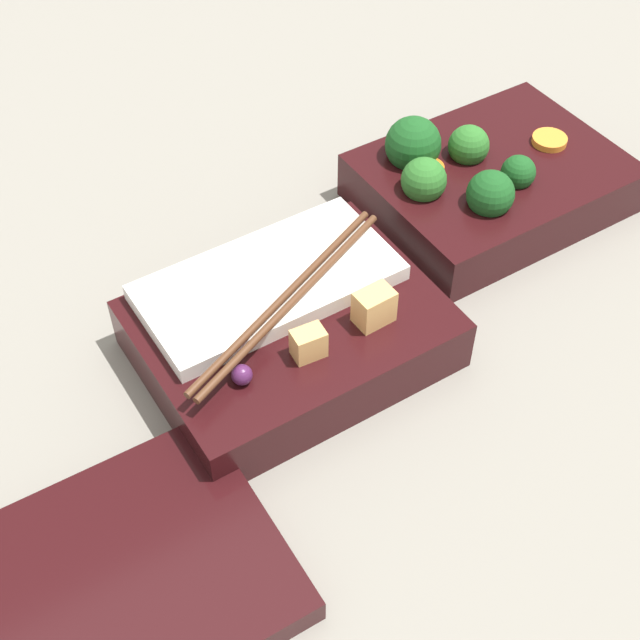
% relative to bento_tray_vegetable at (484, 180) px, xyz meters
% --- Properties ---
extents(ground_plane, '(3.00, 3.00, 0.00)m').
position_rel_bento_tray_vegetable_xyz_m(ground_plane, '(0.12, 0.03, -0.02)').
color(ground_plane, gray).
extents(bento_tray_vegetable, '(0.19, 0.15, 0.07)m').
position_rel_bento_tray_vegetable_xyz_m(bento_tray_vegetable, '(0.00, 0.00, 0.00)').
color(bento_tray_vegetable, black).
rests_on(bento_tray_vegetable, ground_plane).
extents(bento_tray_rice, '(0.19, 0.15, 0.06)m').
position_rel_bento_tray_vegetable_xyz_m(bento_tray_rice, '(0.21, 0.05, -0.00)').
color(bento_tray_rice, black).
rests_on(bento_tray_rice, ground_plane).
extents(bento_lid, '(0.19, 0.15, 0.02)m').
position_rel_bento_tray_vegetable_xyz_m(bento_lid, '(0.39, 0.15, -0.02)').
color(bento_lid, black).
rests_on(bento_lid, ground_plane).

